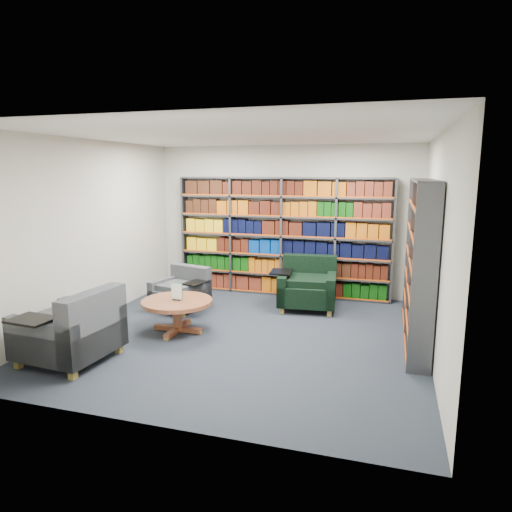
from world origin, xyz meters
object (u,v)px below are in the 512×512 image
(chair_green_right, at_px, (308,287))
(coffee_table, at_px, (177,306))
(chair_teal_left, at_px, (183,292))
(chair_teal_front, at_px, (75,333))

(chair_green_right, height_order, coffee_table, chair_green_right)
(chair_teal_left, xyz_separation_m, chair_teal_front, (-0.29, -2.43, 0.08))
(chair_teal_left, bearing_deg, chair_teal_front, -96.76)
(chair_teal_front, bearing_deg, coffee_table, 61.04)
(chair_green_right, distance_m, coffee_table, 2.41)
(coffee_table, bearing_deg, chair_teal_front, -118.96)
(chair_teal_left, xyz_separation_m, chair_green_right, (2.04, 0.70, 0.06))
(chair_teal_left, height_order, chair_green_right, chair_green_right)
(chair_teal_left, bearing_deg, coffee_table, -68.34)
(chair_green_right, distance_m, chair_teal_front, 3.90)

